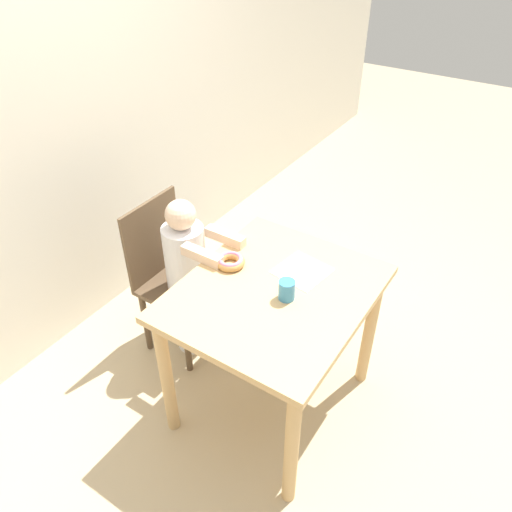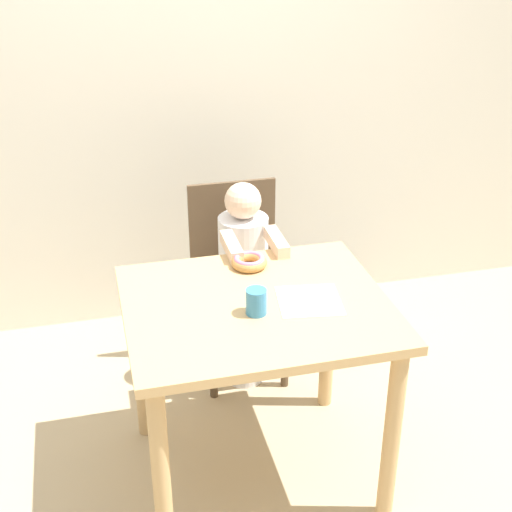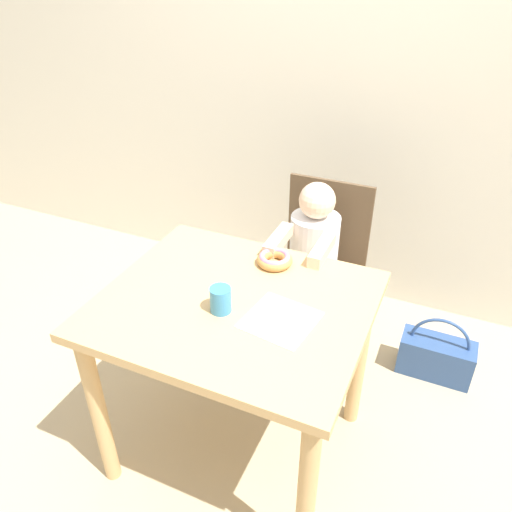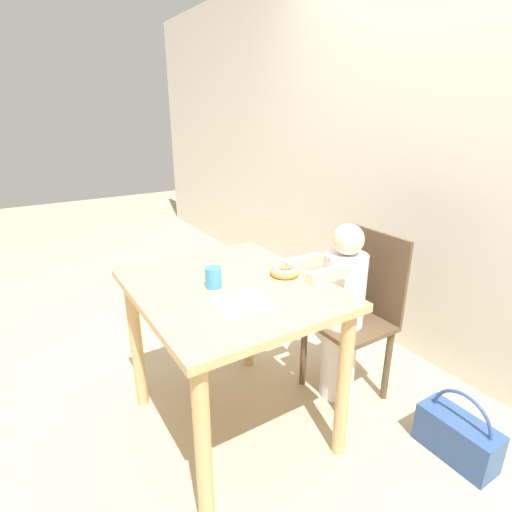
% 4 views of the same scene
% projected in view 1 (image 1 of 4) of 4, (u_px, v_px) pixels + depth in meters
% --- Properties ---
extents(ground_plane, '(12.00, 12.00, 0.00)m').
position_uv_depth(ground_plane, '(272.00, 400.00, 2.63)').
color(ground_plane, tan).
extents(wall_back, '(8.00, 0.05, 2.50)m').
position_uv_depth(wall_back, '(50.00, 119.00, 2.45)').
color(wall_back, silver).
rests_on(wall_back, ground_plane).
extents(dining_table, '(0.91, 0.78, 0.76)m').
position_uv_depth(dining_table, '(274.00, 312.00, 2.25)').
color(dining_table, tan).
rests_on(dining_table, ground_plane).
extents(chair, '(0.40, 0.36, 0.90)m').
position_uv_depth(chair, '(172.00, 276.00, 2.72)').
color(chair, brown).
rests_on(chair, ground_plane).
extents(child_figure, '(0.23, 0.41, 0.97)m').
position_uv_depth(child_figure, '(188.00, 278.00, 2.65)').
color(child_figure, white).
rests_on(child_figure, ground_plane).
extents(donut, '(0.14, 0.14, 0.04)m').
position_uv_depth(donut, '(230.00, 261.00, 2.30)').
color(donut, tan).
rests_on(donut, dining_table).
extents(napkin, '(0.24, 0.24, 0.00)m').
position_uv_depth(napkin, '(302.00, 271.00, 2.28)').
color(napkin, white).
rests_on(napkin, dining_table).
extents(handbag, '(0.34, 0.15, 0.33)m').
position_uv_depth(handbag, '(230.00, 267.00, 3.36)').
color(handbag, '#2D4C84').
rests_on(handbag, ground_plane).
extents(cup, '(0.07, 0.07, 0.09)m').
position_uv_depth(cup, '(287.00, 290.00, 2.10)').
color(cup, teal).
rests_on(cup, dining_table).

